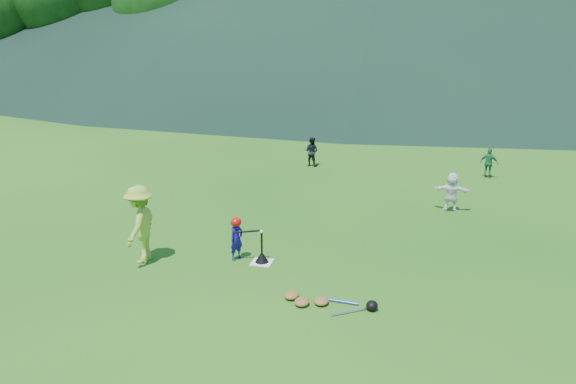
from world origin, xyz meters
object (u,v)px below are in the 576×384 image
object	(u,v)px
fielder_b	(312,151)
equipment_pile	(321,301)
batter_child	(236,239)
home_plate	(262,262)
fielder_d	(452,192)
adult_coach	(140,224)
fielder_c	(489,163)
batting_tee	(262,257)

from	to	relation	value
fielder_b	equipment_pile	xyz separation A→B (m)	(2.23, -10.49, -0.48)
batter_child	equipment_pile	size ratio (longest dim) A/B	0.53
home_plate	fielder_d	distance (m)	6.28
adult_coach	fielder_c	distance (m)	12.29
fielder_d	batter_child	bearing A→B (deg)	48.26
batting_tee	fielder_b	bearing A→B (deg)	93.98
fielder_b	fielder_d	distance (m)	6.42
batter_child	fielder_b	world-z (taller)	fielder_b
fielder_d	batting_tee	distance (m)	6.27
adult_coach	fielder_b	distance (m)	9.63
fielder_b	fielder_c	size ratio (longest dim) A/B	1.06
fielder_d	fielder_c	bearing A→B (deg)	-104.68
fielder_d	equipment_pile	bearing A→B (deg)	72.07
batting_tee	adult_coach	bearing A→B (deg)	-168.81
batter_child	fielder_b	distance (m)	8.83
equipment_pile	home_plate	bearing A→B (deg)	135.40
fielder_d	equipment_pile	size ratio (longest dim) A/B	0.62
batter_child	adult_coach	xyz separation A→B (m)	(-2.01, -0.58, 0.39)
batter_child	fielder_b	size ratio (longest dim) A/B	0.89
batting_tee	batter_child	bearing A→B (deg)	173.95
adult_coach	home_plate	bearing A→B (deg)	96.64
fielder_c	batting_tee	distance (m)	10.29
batting_tee	fielder_c	bearing A→B (deg)	57.14
fielder_b	equipment_pile	world-z (taller)	fielder_b
home_plate	batter_child	size ratio (longest dim) A/B	0.47
home_plate	equipment_pile	world-z (taller)	equipment_pile
batter_child	fielder_b	xyz separation A→B (m)	(-0.02, 8.83, 0.06)
fielder_c	fielder_d	distance (m)	4.23
adult_coach	fielder_b	bearing A→B (deg)	163.52
home_plate	adult_coach	size ratio (longest dim) A/B	0.26
fielder_d	fielder_b	bearing A→B (deg)	-36.93
equipment_pile	fielder_d	bearing A→B (deg)	67.55
home_plate	equipment_pile	xyz separation A→B (m)	(1.61, -1.59, 0.06)
home_plate	fielder_d	size ratio (longest dim) A/B	0.40
home_plate	fielder_d	xyz separation A→B (m)	(4.19, 4.65, 0.55)
fielder_c	batting_tee	size ratio (longest dim) A/B	1.51
fielder_b	fielder_c	world-z (taller)	fielder_b
fielder_c	fielder_d	xyz separation A→B (m)	(-1.39, -3.99, 0.05)
batting_tee	equipment_pile	size ratio (longest dim) A/B	0.38
adult_coach	fielder_c	xyz separation A→B (m)	(8.19, 9.16, -0.36)
home_plate	adult_coach	bearing A→B (deg)	-168.81
adult_coach	fielder_d	xyz separation A→B (m)	(6.80, 5.17, -0.31)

